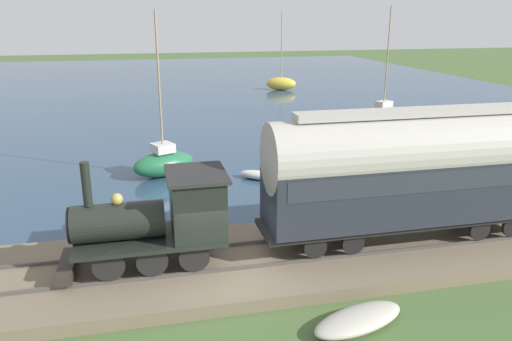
# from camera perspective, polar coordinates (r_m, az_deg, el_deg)

# --- Properties ---
(ground_plane) EXTENTS (200.00, 200.00, 0.00)m
(ground_plane) POSITION_cam_1_polar(r_m,az_deg,el_deg) (15.68, -3.99, -13.05)
(ground_plane) COLOR #476033
(harbor_water) EXTENTS (80.00, 80.00, 0.01)m
(harbor_water) POSITION_cam_1_polar(r_m,az_deg,el_deg) (57.92, -11.01, 9.16)
(harbor_water) COLOR #2D4760
(harbor_water) RESTS_ON ground
(rail_embankment) EXTENTS (5.29, 56.00, 0.52)m
(rail_embankment) POSITION_cam_1_polar(r_m,az_deg,el_deg) (16.45, -4.57, -10.70)
(rail_embankment) COLOR #756651
(rail_embankment) RESTS_ON ground
(steam_locomotive) EXTENTS (2.28, 5.10, 3.39)m
(steam_locomotive) POSITION_cam_1_polar(r_m,az_deg,el_deg) (15.53, -10.56, -5.01)
(steam_locomotive) COLOR black
(steam_locomotive) RESTS_ON rail_embankment
(passenger_coach) EXTENTS (2.31, 10.32, 4.52)m
(passenger_coach) POSITION_cam_1_polar(r_m,az_deg,el_deg) (17.50, 17.31, 0.22)
(passenger_coach) COLOR black
(passenger_coach) RESTS_ON rail_embankment
(sailboat_red) EXTENTS (2.78, 4.19, 8.61)m
(sailboat_red) POSITION_cam_1_polar(r_m,az_deg,el_deg) (39.93, 14.33, 6.37)
(sailboat_red) COLOR #B72D23
(sailboat_red) RESTS_ON harbor_water
(sailboat_yellow) EXTENTS (2.68, 3.64, 8.33)m
(sailboat_yellow) POSITION_cam_1_polar(r_m,az_deg,el_deg) (55.92, 2.87, 9.93)
(sailboat_yellow) COLOR gold
(sailboat_yellow) RESTS_ON harbor_water
(sailboat_green) EXTENTS (2.87, 3.68, 8.19)m
(sailboat_green) POSITION_cam_1_polar(r_m,az_deg,el_deg) (25.94, -10.52, 0.93)
(sailboat_green) COLOR #236B42
(sailboat_green) RESTS_ON harbor_water
(rowboat_far_out) EXTENTS (1.80, 1.99, 0.43)m
(rowboat_far_out) POSITION_cam_1_polar(r_m,az_deg,el_deg) (25.09, 0.24, -0.53)
(rowboat_far_out) COLOR silver
(rowboat_far_out) RESTS_ON harbor_water
(beached_dinghy) EXTENTS (1.88, 3.00, 0.44)m
(beached_dinghy) POSITION_cam_1_polar(r_m,az_deg,el_deg) (14.03, 11.64, -16.35)
(beached_dinghy) COLOR #B7B2A3
(beached_dinghy) RESTS_ON ground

